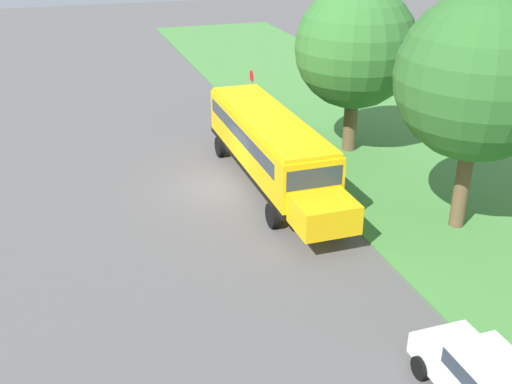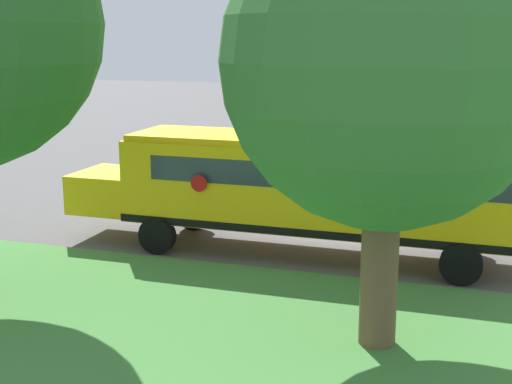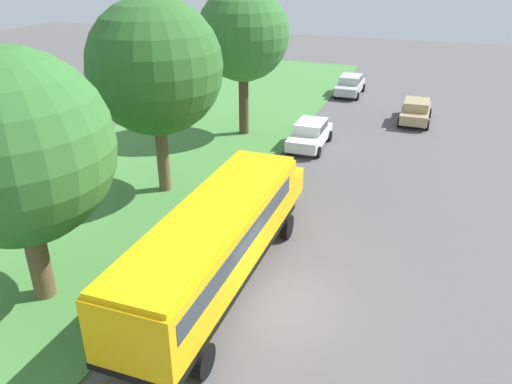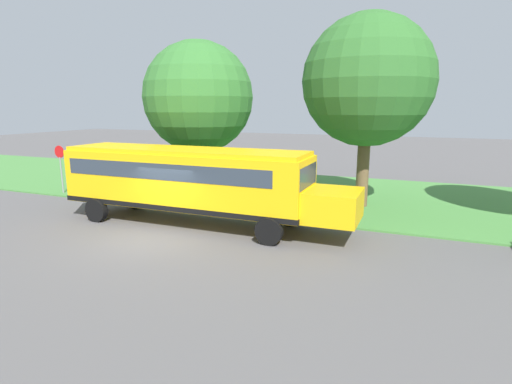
# 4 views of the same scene
# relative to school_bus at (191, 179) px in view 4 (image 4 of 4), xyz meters

# --- Properties ---
(ground_plane) EXTENTS (120.00, 120.00, 0.00)m
(ground_plane) POSITION_rel_school_bus_xyz_m (2.26, -0.39, -1.92)
(ground_plane) COLOR #565454
(grass_verge) EXTENTS (12.00, 80.00, 0.08)m
(grass_verge) POSITION_rel_school_bus_xyz_m (-7.74, -0.39, -1.88)
(grass_verge) COLOR #47843D
(grass_verge) RESTS_ON ground
(school_bus) EXTENTS (2.85, 12.42, 3.16)m
(school_bus) POSITION_rel_school_bus_xyz_m (0.00, 0.00, 0.00)
(school_bus) COLOR yellow
(school_bus) RESTS_ON ground
(oak_tree_beside_bus) EXTENTS (5.93, 5.93, 8.30)m
(oak_tree_beside_bus) POSITION_rel_school_bus_xyz_m (-5.29, -2.65, 3.38)
(oak_tree_beside_bus) COLOR brown
(oak_tree_beside_bus) RESTS_ON ground
(oak_tree_roadside_mid) EXTENTS (6.04, 6.04, 9.02)m
(oak_tree_roadside_mid) POSITION_rel_school_bus_xyz_m (-5.66, 6.04, 4.06)
(oak_tree_roadside_mid) COLOR brown
(oak_tree_roadside_mid) RESTS_ON ground
(stop_sign) EXTENTS (0.08, 0.68, 2.74)m
(stop_sign) POSITION_rel_school_bus_xyz_m (-2.34, -9.83, -0.19)
(stop_sign) COLOR gray
(stop_sign) RESTS_ON ground
(trash_bin) EXTENTS (0.56, 0.56, 0.90)m
(trash_bin) POSITION_rel_school_bus_xyz_m (-3.25, -8.98, -1.47)
(trash_bin) COLOR #2D4C33
(trash_bin) RESTS_ON ground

